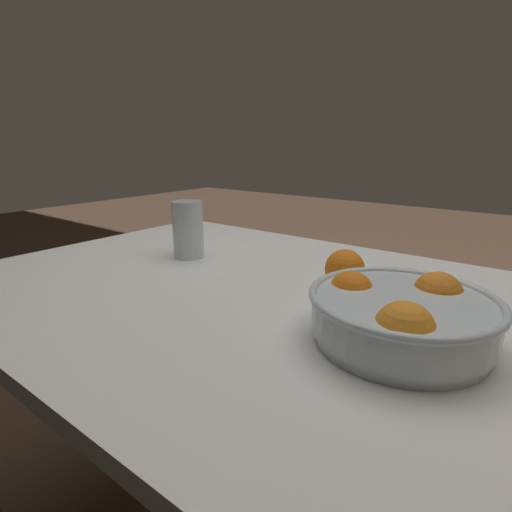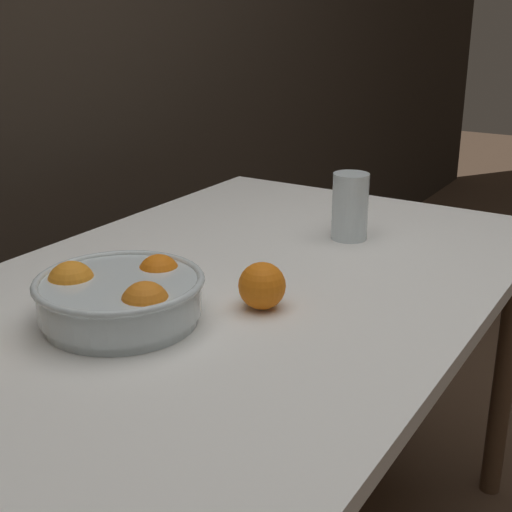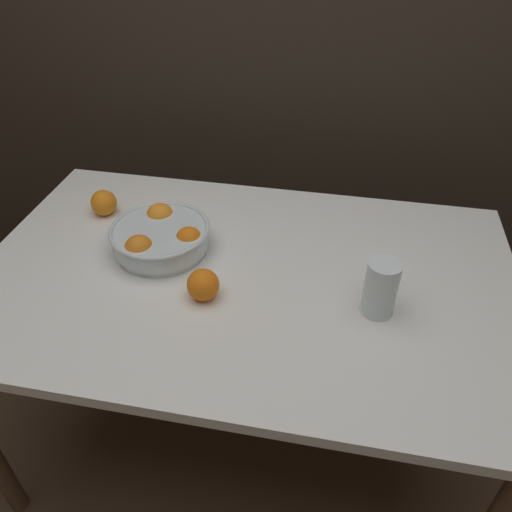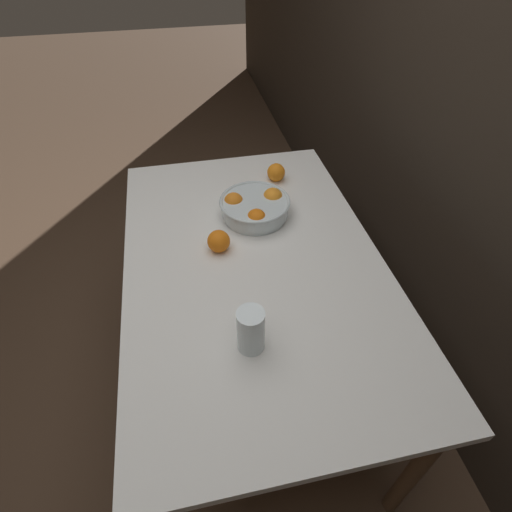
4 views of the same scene
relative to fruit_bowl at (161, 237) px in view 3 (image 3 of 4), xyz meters
The scene contains 6 objects.
ground_plane 0.80m from the fruit_bowl, 12.38° to the right, with size 12.00×12.00×0.00m, color #4C3828.
dining_table 0.27m from the fruit_bowl, 12.38° to the right, with size 1.39×0.87×0.72m.
fruit_bowl is the anchor object (origin of this frame).
juice_glass 0.59m from the fruit_bowl, 12.70° to the right, with size 0.08×0.08×0.14m.
orange_loose_near_bowl 0.27m from the fruit_bowl, 148.56° to the left, with size 0.08×0.08×0.08m, color orange.
orange_loose_front 0.23m from the fruit_bowl, 44.74° to the right, with size 0.08×0.08×0.08m, color orange.
Camera 3 is at (0.22, -0.96, 1.54)m, focal length 35.00 mm.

